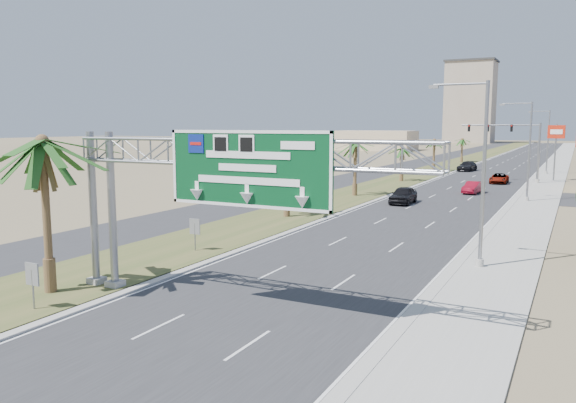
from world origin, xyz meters
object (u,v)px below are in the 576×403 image
(sign_gantry, at_px, (220,165))
(car_right_lane, at_px, (499,179))
(car_left_lane, at_px, (403,195))
(car_mid_lane, at_px, (473,188))
(pole_sign_red_far, at_px, (556,136))
(car_far, at_px, (467,166))
(signal_mast, at_px, (523,147))
(palm_near, at_px, (42,142))

(sign_gantry, distance_m, car_right_lane, 60.14)
(car_left_lane, distance_m, car_mid_lane, 12.63)
(pole_sign_red_far, bearing_deg, car_far, 138.05)
(sign_gantry, xyz_separation_m, signal_mast, (6.23, 62.05, -1.21))
(sign_gantry, xyz_separation_m, car_left_lane, (-2.16, 34.89, -5.22))
(palm_near, bearing_deg, car_mid_lane, 77.57)
(car_mid_lane, bearing_deg, car_left_lane, -104.88)
(car_right_lane, relative_size, pole_sign_red_far, 0.60)
(car_left_lane, bearing_deg, pole_sign_red_far, 67.30)
(palm_near, distance_m, car_left_lane, 37.80)
(car_mid_lane, distance_m, car_right_lane, 13.23)
(sign_gantry, bearing_deg, palm_near, -166.68)
(car_right_lane, bearing_deg, car_mid_lane, -96.65)
(car_far, bearing_deg, car_left_lane, -81.18)
(car_left_lane, relative_size, pole_sign_red_far, 0.63)
(car_mid_lane, xyz_separation_m, car_right_lane, (1.20, 13.18, -0.02))
(car_left_lane, xyz_separation_m, pole_sign_red_far, (12.22, 31.64, 5.37))
(sign_gantry, height_order, car_mid_lane, sign_gantry)
(signal_mast, relative_size, pole_sign_red_far, 1.30)
(sign_gantry, distance_m, car_left_lane, 35.35)
(palm_near, distance_m, car_mid_lane, 50.09)
(car_right_lane, relative_size, car_far, 0.85)
(car_right_lane, bearing_deg, signal_mast, 40.99)
(sign_gantry, distance_m, palm_near, 8.41)
(car_right_lane, xyz_separation_m, car_far, (-7.41, 19.08, 0.15))
(palm_near, height_order, pole_sign_red_far, palm_near)
(pole_sign_red_far, bearing_deg, car_mid_lane, -110.62)
(car_left_lane, relative_size, car_right_lane, 1.05)
(car_left_lane, bearing_deg, car_mid_lane, 66.46)
(car_left_lane, relative_size, car_far, 0.89)
(sign_gantry, distance_m, car_far, 79.12)
(signal_mast, xyz_separation_m, car_mid_lane, (-3.67, -15.44, -4.17))
(sign_gantry, xyz_separation_m, car_mid_lane, (2.56, 46.61, -5.38))
(signal_mast, bearing_deg, car_right_lane, -137.55)
(palm_near, height_order, car_far, palm_near)
(car_right_lane, distance_m, car_far, 20.47)
(sign_gantry, relative_size, signal_mast, 1.63)
(signal_mast, bearing_deg, pole_sign_red_far, 49.55)
(car_left_lane, xyz_separation_m, car_mid_lane, (4.72, 11.71, -0.16))
(palm_near, bearing_deg, car_right_lane, 79.09)
(sign_gantry, relative_size, car_right_lane, 3.55)
(pole_sign_red_far, bearing_deg, car_right_lane, -133.03)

